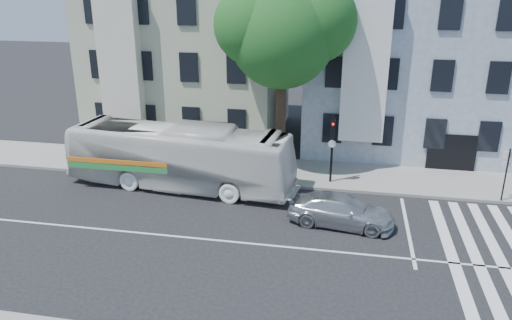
# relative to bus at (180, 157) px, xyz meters

# --- Properties ---
(ground) EXTENTS (120.00, 120.00, 0.00)m
(ground) POSITION_rel_bus_xyz_m (4.74, -5.20, -1.65)
(ground) COLOR black
(ground) RESTS_ON ground
(sidewalk_far) EXTENTS (80.00, 4.00, 0.15)m
(sidewalk_far) POSITION_rel_bus_xyz_m (4.74, 2.80, -1.58)
(sidewalk_far) COLOR gray
(sidewalk_far) RESTS_ON ground
(building_left) EXTENTS (12.00, 10.00, 11.00)m
(building_left) POSITION_rel_bus_xyz_m (-2.26, 9.80, 3.85)
(building_left) COLOR #A9AB8F
(building_left) RESTS_ON ground
(building_right) EXTENTS (12.00, 10.00, 11.00)m
(building_right) POSITION_rel_bus_xyz_m (11.74, 9.80, 3.85)
(building_right) COLOR gray
(building_right) RESTS_ON ground
(street_tree) EXTENTS (7.30, 5.90, 11.10)m
(street_tree) POSITION_rel_bus_xyz_m (4.80, 3.54, 6.18)
(street_tree) COLOR #2D2116
(street_tree) RESTS_ON ground
(bus) EXTENTS (3.94, 12.07, 3.30)m
(bus) POSITION_rel_bus_xyz_m (0.00, 0.00, 0.00)
(bus) COLOR white
(bus) RESTS_ON ground
(sedan) EXTENTS (2.47, 4.85, 1.35)m
(sedan) POSITION_rel_bus_xyz_m (8.33, -2.77, -0.98)
(sedan) COLOR silver
(sedan) RESTS_ON ground
(hedge) EXTENTS (8.43, 3.00, 0.70)m
(hedge) POSITION_rel_bus_xyz_m (-1.93, 1.10, -1.15)
(hedge) COLOR #22531A
(hedge) RESTS_ON sidewalk_far
(traffic_signal) EXTENTS (0.39, 0.51, 3.71)m
(traffic_signal) POSITION_rel_bus_xyz_m (7.67, 1.64, 0.74)
(traffic_signal) COLOR black
(traffic_signal) RESTS_ON ground
(far_sign_pole) EXTENTS (0.48, 0.17, 2.65)m
(far_sign_pole) POSITION_rel_bus_xyz_m (15.92, 0.94, 0.17)
(far_sign_pole) COLOR black
(far_sign_pole) RESTS_ON sidewalk_far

